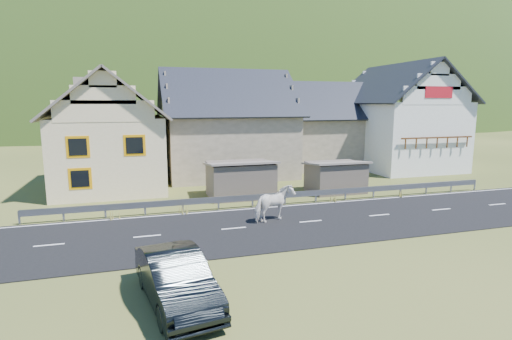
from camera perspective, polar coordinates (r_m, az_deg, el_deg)
name	(u,v)px	position (r m, az deg, el deg)	size (l,w,h in m)	color
ground	(311,222)	(20.55, 7.81, -7.39)	(160.00, 160.00, 0.00)	#37401A
road	(311,222)	(20.54, 7.81, -7.33)	(60.00, 7.00, 0.04)	black
lane_markings	(311,221)	(20.53, 7.81, -7.27)	(60.00, 6.60, 0.01)	silver
guardrail	(285,195)	(23.68, 4.17, -3.63)	(28.10, 0.09, 0.75)	#93969B
shed_left	(240,180)	(25.61, -2.25, -1.38)	(4.30, 3.30, 2.40)	#6B5E53
shed_right	(335,177)	(27.49, 11.27, -1.02)	(3.80, 2.90, 2.20)	#6B5E53
house_cream	(110,126)	(29.97, -20.10, 5.92)	(7.80, 9.80, 8.30)	#FFE7B7
house_stone_a	(226,119)	(33.68, -4.24, 7.28)	(10.80, 9.80, 8.90)	tan
house_stone_b	(324,121)	(38.92, 9.75, 6.88)	(9.80, 8.80, 8.10)	tan
house_white	(398,113)	(39.43, 19.67, 7.70)	(8.80, 10.80, 9.70)	white
mountain	(167,157)	(200.00, -12.65, 1.86)	(440.00, 280.00, 260.00)	#203C14
horse	(274,204)	(20.19, 2.63, -4.83)	(2.14, 0.97, 1.80)	white
car	(176,278)	(12.58, -11.36, -14.95)	(1.65, 4.72, 1.56)	black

